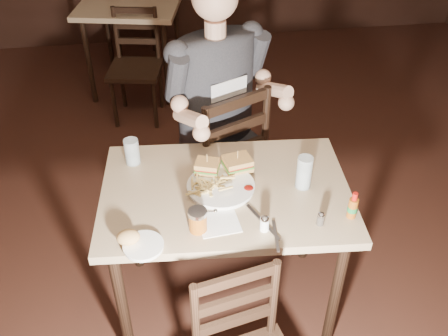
{
  "coord_description": "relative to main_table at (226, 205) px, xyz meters",
  "views": [
    {
      "loc": [
        -0.34,
        -1.64,
        2.17
      ],
      "look_at": [
        -0.08,
        0.06,
        0.85
      ],
      "focal_mm": 40.0,
      "sensor_mm": 36.0,
      "label": 1
    }
  ],
  "objects": [
    {
      "name": "napkin",
      "position": [
        -0.06,
        -0.2,
        0.09
      ],
      "size": [
        0.17,
        0.16,
        0.0
      ],
      "primitive_type": "cube",
      "rotation": [
        0.0,
        0.0,
        0.1
      ],
      "color": "white",
      "rests_on": "main_table"
    },
    {
      "name": "fries_pile",
      "position": [
        -0.06,
        0.01,
        0.13
      ],
      "size": [
        0.25,
        0.19,
        0.04
      ],
      "primitive_type": null,
      "rotation": [
        0.0,
        0.0,
        -0.08
      ],
      "color": "#EAC66A",
      "rests_on": "dinner_plate"
    },
    {
      "name": "chair_far",
      "position": [
        0.04,
        0.61,
        -0.19
      ],
      "size": [
        0.62,
        0.64,
        0.98
      ],
      "primitive_type": null,
      "rotation": [
        0.0,
        0.0,
        3.58
      ],
      "color": "black",
      "rests_on": "ground"
    },
    {
      "name": "sandwich_left",
      "position": [
        -0.07,
        0.11,
        0.16
      ],
      "size": [
        0.12,
        0.11,
        0.09
      ],
      "primitive_type": null,
      "rotation": [
        0.0,
        0.0,
        -0.32
      ],
      "color": "tan",
      "rests_on": "dinner_plate"
    },
    {
      "name": "main_table",
      "position": [
        0.0,
        0.0,
        0.0
      ],
      "size": [
        1.14,
        0.81,
        0.77
      ],
      "rotation": [
        0.0,
        0.0,
        -0.08
      ],
      "color": "tan",
      "rests_on": "ground"
    },
    {
      "name": "ketchup_dollop",
      "position": [
        0.1,
        -0.03,
        0.11
      ],
      "size": [
        0.05,
        0.05,
        0.01
      ],
      "primitive_type": "ellipsoid",
      "rotation": [
        0.0,
        0.0,
        -0.08
      ],
      "color": "maroon",
      "rests_on": "dinner_plate"
    },
    {
      "name": "bg_chair_far",
      "position": [
        -0.42,
        3.04,
        -0.21
      ],
      "size": [
        0.46,
        0.5,
        0.93
      ],
      "primitive_type": null,
      "rotation": [
        0.0,
        0.0,
        3.21
      ],
      "color": "black",
      "rests_on": "ground"
    },
    {
      "name": "bg_chair_near",
      "position": [
        -0.42,
        1.94,
        -0.25
      ],
      "size": [
        0.47,
        0.5,
        0.85
      ],
      "primitive_type": null,
      "rotation": [
        0.0,
        0.0,
        -0.19
      ],
      "color": "black",
      "rests_on": "ground"
    },
    {
      "name": "sandwich_right",
      "position": [
        0.07,
        0.12,
        0.16
      ],
      "size": [
        0.14,
        0.12,
        0.1
      ],
      "primitive_type": null,
      "rotation": [
        0.0,
        0.0,
        0.2
      ],
      "color": "tan",
      "rests_on": "dinner_plate"
    },
    {
      "name": "bg_table",
      "position": [
        -0.42,
        2.49,
        0.0
      ],
      "size": [
        0.95,
        0.95,
        0.77
      ],
      "rotation": [
        0.0,
        0.0,
        -0.21
      ],
      "color": "tan",
      "rests_on": "ground"
    },
    {
      "name": "bread_roll",
      "position": [
        -0.42,
        -0.27,
        0.13
      ],
      "size": [
        0.1,
        0.08,
        0.05
      ],
      "primitive_type": "ellipsoid",
      "rotation": [
        0.0,
        0.0,
        -0.08
      ],
      "color": "tan",
      "rests_on": "side_plate"
    },
    {
      "name": "glass_right",
      "position": [
        0.34,
        -0.03,
        0.17
      ],
      "size": [
        0.07,
        0.07,
        0.15
      ],
      "primitive_type": "cylinder",
      "rotation": [
        0.0,
        0.0,
        -0.08
      ],
      "color": "silver",
      "rests_on": "main_table"
    },
    {
      "name": "dinner_plate",
      "position": [
        -0.02,
        0.01,
        0.1
      ],
      "size": [
        0.31,
        0.31,
        0.02
      ],
      "primitive_type": "cylinder",
      "rotation": [
        0.0,
        0.0,
        -0.08
      ],
      "color": "white",
      "rests_on": "main_table"
    },
    {
      "name": "glass_left",
      "position": [
        -0.4,
        0.26,
        0.16
      ],
      "size": [
        0.07,
        0.07,
        0.13
      ],
      "primitive_type": "cylinder",
      "rotation": [
        0.0,
        0.0,
        -0.08
      ],
      "color": "silver",
      "rests_on": "main_table"
    },
    {
      "name": "fork",
      "position": [
        0.15,
        -0.31,
        0.1
      ],
      "size": [
        0.03,
        0.17,
        0.01
      ],
      "primitive_type": "cube",
      "rotation": [
        0.0,
        0.0,
        -0.11
      ],
      "color": "silver",
      "rests_on": "napkin"
    },
    {
      "name": "diner",
      "position": [
        0.06,
        0.57,
        0.33
      ],
      "size": [
        0.72,
        0.66,
        1.01
      ],
      "primitive_type": null,
      "rotation": [
        0.0,
        0.0,
        0.44
      ],
      "color": "#2F2F35",
      "rests_on": "chair_far"
    },
    {
      "name": "pepper_shaker",
      "position": [
        0.34,
        -0.27,
        0.12
      ],
      "size": [
        0.03,
        0.03,
        0.06
      ],
      "primitive_type": null,
      "rotation": [
        0.0,
        0.0,
        -0.08
      ],
      "color": "#38332D",
      "rests_on": "main_table"
    },
    {
      "name": "side_plate",
      "position": [
        -0.36,
        -0.3,
        0.1
      ],
      "size": [
        0.16,
        0.16,
        0.01
      ],
      "primitive_type": "cylinder",
      "rotation": [
        0.0,
        0.0,
        -0.08
      ],
      "color": "white",
      "rests_on": "main_table"
    },
    {
      "name": "hot_sauce",
      "position": [
        0.48,
        -0.25,
        0.15
      ],
      "size": [
        0.04,
        0.04,
        0.12
      ],
      "primitive_type": null,
      "rotation": [
        0.0,
        0.0,
        -0.08
      ],
      "color": "#904810",
      "rests_on": "main_table"
    },
    {
      "name": "salt_shaker",
      "position": [
        0.11,
        -0.27,
        0.13
      ],
      "size": [
        0.04,
        0.04,
        0.07
      ],
      "primitive_type": null,
      "rotation": [
        0.0,
        0.0,
        -0.08
      ],
      "color": "white",
      "rests_on": "main_table"
    },
    {
      "name": "room_shell",
      "position": [
        0.08,
        -0.01,
        0.72
      ],
      "size": [
        7.0,
        7.0,
        7.0
      ],
      "color": "black",
      "rests_on": "ground"
    },
    {
      "name": "knife",
      "position": [
        0.12,
        -0.23,
        0.1
      ],
      "size": [
        0.1,
        0.22,
        0.01
      ],
      "primitive_type": "cube",
      "rotation": [
        0.0,
        0.0,
        0.38
      ],
      "color": "silver",
      "rests_on": "napkin"
    },
    {
      "name": "syrup_dispenser",
      "position": [
        -0.15,
        -0.23,
        0.14
      ],
      "size": [
        0.08,
        0.08,
        0.1
      ],
      "primitive_type": null,
      "rotation": [
        0.0,
        0.0,
        -0.08
      ],
      "color": "#904810",
      "rests_on": "main_table"
    }
  ]
}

